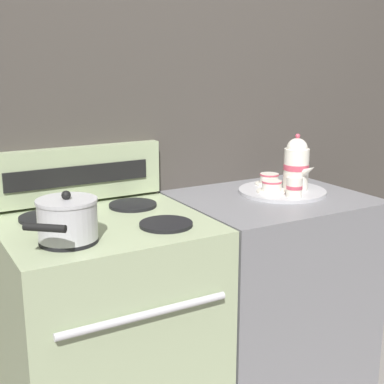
{
  "coord_description": "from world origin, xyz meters",
  "views": [
    {
      "loc": [
        -0.96,
        -1.65,
        1.44
      ],
      "look_at": [
        -0.05,
        -0.06,
        0.98
      ],
      "focal_mm": 50.0,
      "sensor_mm": 36.0,
      "label": 1
    }
  ],
  "objects_px": {
    "teapot": "(297,164)",
    "teacup_left": "(272,186)",
    "creamer_jug": "(294,187)",
    "saucepan": "(67,219)",
    "stove": "(109,342)",
    "serving_tray": "(282,191)",
    "teacup_right": "(269,179)"
  },
  "relations": [
    {
      "from": "teapot",
      "to": "teacup_left",
      "type": "bearing_deg",
      "value": 178.15
    },
    {
      "from": "teacup_left",
      "to": "creamer_jug",
      "type": "height_order",
      "value": "creamer_jug"
    },
    {
      "from": "saucepan",
      "to": "creamer_jug",
      "type": "distance_m",
      "value": 0.92
    },
    {
      "from": "creamer_jug",
      "to": "teapot",
      "type": "bearing_deg",
      "value": 47.16
    },
    {
      "from": "teapot",
      "to": "creamer_jug",
      "type": "relative_size",
      "value": 2.92
    },
    {
      "from": "teacup_left",
      "to": "stove",
      "type": "bearing_deg",
      "value": -178.75
    },
    {
      "from": "saucepan",
      "to": "serving_tray",
      "type": "xyz_separation_m",
      "value": [
        0.95,
        0.17,
        -0.07
      ]
    },
    {
      "from": "saucepan",
      "to": "creamer_jug",
      "type": "xyz_separation_m",
      "value": [
        0.91,
        0.05,
        -0.02
      ]
    },
    {
      "from": "teapot",
      "to": "creamer_jug",
      "type": "bearing_deg",
      "value": -132.84
    },
    {
      "from": "serving_tray",
      "to": "teacup_right",
      "type": "relative_size",
      "value": 2.93
    },
    {
      "from": "teacup_right",
      "to": "saucepan",
      "type": "bearing_deg",
      "value": -164.45
    },
    {
      "from": "stove",
      "to": "teacup_right",
      "type": "height_order",
      "value": "teacup_right"
    },
    {
      "from": "serving_tray",
      "to": "creamer_jug",
      "type": "distance_m",
      "value": 0.13
    },
    {
      "from": "stove",
      "to": "teacup_left",
      "type": "xyz_separation_m",
      "value": [
        0.72,
        0.02,
        0.49
      ]
    },
    {
      "from": "saucepan",
      "to": "teapot",
      "type": "xyz_separation_m",
      "value": [
        1.01,
        0.15,
        0.04
      ]
    },
    {
      "from": "saucepan",
      "to": "serving_tray",
      "type": "distance_m",
      "value": 0.97
    },
    {
      "from": "stove",
      "to": "teacup_right",
      "type": "distance_m",
      "value": 0.94
    },
    {
      "from": "teacup_left",
      "to": "teacup_right",
      "type": "xyz_separation_m",
      "value": [
        0.08,
        0.11,
        0.0
      ]
    },
    {
      "from": "stove",
      "to": "saucepan",
      "type": "xyz_separation_m",
      "value": [
        -0.17,
        -0.14,
        0.52
      ]
    },
    {
      "from": "teapot",
      "to": "teacup_left",
      "type": "relative_size",
      "value": 1.87
    },
    {
      "from": "teacup_left",
      "to": "creamer_jug",
      "type": "bearing_deg",
      "value": -75.07
    },
    {
      "from": "serving_tray",
      "to": "stove",
      "type": "bearing_deg",
      "value": -178.0
    },
    {
      "from": "serving_tray",
      "to": "creamer_jug",
      "type": "relative_size",
      "value": 4.56
    },
    {
      "from": "saucepan",
      "to": "serving_tray",
      "type": "bearing_deg",
      "value": 9.92
    },
    {
      "from": "teacup_right",
      "to": "creamer_jug",
      "type": "height_order",
      "value": "creamer_jug"
    },
    {
      "from": "stove",
      "to": "serving_tray",
      "type": "distance_m",
      "value": 0.91
    },
    {
      "from": "stove",
      "to": "creamer_jug",
      "type": "distance_m",
      "value": 0.91
    },
    {
      "from": "teacup_left",
      "to": "teapot",
      "type": "bearing_deg",
      "value": -1.85
    },
    {
      "from": "stove",
      "to": "teacup_left",
      "type": "bearing_deg",
      "value": 1.25
    },
    {
      "from": "teacup_right",
      "to": "teacup_left",
      "type": "bearing_deg",
      "value": -123.64
    },
    {
      "from": "saucepan",
      "to": "stove",
      "type": "bearing_deg",
      "value": 39.93
    },
    {
      "from": "stove",
      "to": "creamer_jug",
      "type": "bearing_deg",
      "value": -6.79
    }
  ]
}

